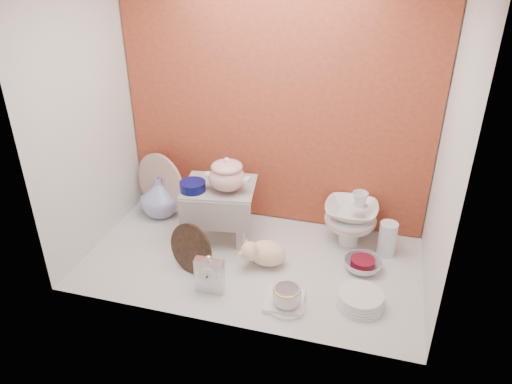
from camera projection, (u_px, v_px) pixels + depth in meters
The scene contains 17 objects.
ground at pixel (251, 261), 2.67m from camera, with size 1.80×1.80×0.00m, color silver.
niche_shell at pixel (261, 84), 2.38m from camera, with size 1.86×1.03×1.53m.
step_stool at pixel (221, 211), 2.81m from camera, with size 0.39×0.34×0.34m, color silver, non-canonical shape.
soup_tureen at pixel (227, 174), 2.63m from camera, with size 0.24×0.24×0.20m, color white, non-canonical shape.
cobalt_bowl at pixel (193, 186), 2.67m from camera, with size 0.14×0.14×0.05m, color #0A0E50.
floral_platter at pixel (161, 184), 3.04m from camera, with size 0.40×0.05×0.40m, color white, non-canonical shape.
blue_white_vase at pixel (160, 197), 3.04m from camera, with size 0.24×0.24×0.26m, color white.
lacquer_tray at pixel (191, 249), 2.54m from camera, with size 0.27×0.07×0.27m, color black, non-canonical shape.
mantel_clock at pixel (209, 274), 2.40m from camera, with size 0.14×0.05×0.21m, color silver.
plush_pig at pixel (267, 253), 2.60m from camera, with size 0.26×0.18×0.15m, color beige.
teacup_saucer at pixel (286, 307), 2.34m from camera, with size 0.18×0.18×0.01m, color white.
gold_rim_teacup at pixel (287, 297), 2.31m from camera, with size 0.14×0.14×0.11m, color white.
lattice_dish at pixel (284, 301), 2.36m from camera, with size 0.19×0.19×0.03m, color white.
dinner_plate_stack at pixel (360, 300), 2.33m from camera, with size 0.23×0.23×0.07m, color white.
crystal_bowl at pixel (362, 265), 2.59m from camera, with size 0.20×0.20×0.06m, color silver.
clear_glass_vase at pixel (387, 239), 2.68m from camera, with size 0.10×0.10×0.20m, color silver.
porcelain_tower at pixel (351, 217), 2.75m from camera, with size 0.30×0.30×0.34m, color white, non-canonical shape.
Camera 1 is at (0.61, -2.08, 1.60)m, focal length 34.33 mm.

